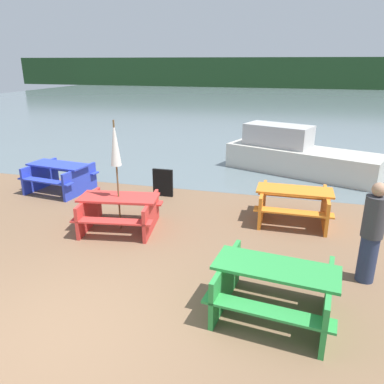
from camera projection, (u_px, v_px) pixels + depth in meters
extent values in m
plane|color=brown|center=(60.00, 337.00, 4.97)|extent=(60.00, 60.00, 0.00)
cube|color=slate|center=(263.00, 102.00, 33.49)|extent=(60.00, 50.00, 0.00)
cube|color=#1E3D1E|center=(276.00, 73.00, 51.06)|extent=(80.00, 1.60, 4.00)
cube|color=green|center=(276.00, 268.00, 5.19)|extent=(1.78, 0.90, 0.04)
cube|color=green|center=(267.00, 311.00, 4.82)|extent=(1.73, 0.48, 0.04)
cube|color=green|center=(281.00, 269.00, 5.78)|extent=(1.73, 0.48, 0.04)
cube|color=green|center=(226.00, 281.00, 5.57)|extent=(0.23, 1.38, 0.73)
cube|color=green|center=(327.00, 303.00, 5.07)|extent=(0.23, 1.38, 0.73)
cube|color=red|center=(119.00, 197.00, 7.99)|extent=(1.75, 0.94, 0.04)
cube|color=red|center=(112.00, 221.00, 7.57)|extent=(1.69, 0.53, 0.04)
cube|color=red|center=(127.00, 202.00, 8.61)|extent=(1.69, 0.53, 0.04)
cube|color=red|center=(89.00, 212.00, 8.18)|extent=(0.28, 1.37, 0.70)
cube|color=red|center=(151.00, 215.00, 8.04)|extent=(0.28, 1.37, 0.70)
cube|color=orange|center=(295.00, 190.00, 8.33)|extent=(1.66, 0.70, 0.04)
cube|color=orange|center=(293.00, 212.00, 7.93)|extent=(1.66, 0.28, 0.04)
cube|color=orange|center=(294.00, 195.00, 8.93)|extent=(1.66, 0.28, 0.04)
cube|color=orange|center=(262.00, 204.00, 8.62)|extent=(0.07, 1.38, 0.73)
cube|color=orange|center=(325.00, 209.00, 8.29)|extent=(0.07, 1.38, 0.73)
cube|color=blue|center=(58.00, 165.00, 10.32)|extent=(1.74, 0.90, 0.04)
cube|color=blue|center=(45.00, 181.00, 9.94)|extent=(1.69, 0.48, 0.04)
cube|color=blue|center=(72.00, 170.00, 10.90)|extent=(1.69, 0.48, 0.04)
cube|color=blue|center=(40.00, 176.00, 10.70)|extent=(0.24, 1.38, 0.75)
cube|color=blue|center=(80.00, 181.00, 10.20)|extent=(0.24, 1.38, 0.75)
cylinder|color=brown|center=(117.00, 177.00, 7.83)|extent=(0.04, 0.04, 2.37)
cone|color=white|center=(115.00, 143.00, 7.60)|extent=(0.22, 0.22, 0.94)
cube|color=beige|center=(302.00, 161.00, 12.15)|extent=(5.05, 3.09, 0.81)
cube|color=#B2B2B2|center=(278.00, 135.00, 12.39)|extent=(2.36, 1.72, 0.69)
cylinder|color=#283351|center=(367.00, 259.00, 6.14)|extent=(0.29, 0.29, 0.81)
cylinder|color=#38383D|center=(375.00, 217.00, 5.89)|extent=(0.34, 0.34, 0.69)
sphere|color=tan|center=(379.00, 190.00, 5.74)|extent=(0.22, 0.22, 0.22)
cube|color=black|center=(163.00, 183.00, 10.07)|extent=(0.55, 0.08, 0.75)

